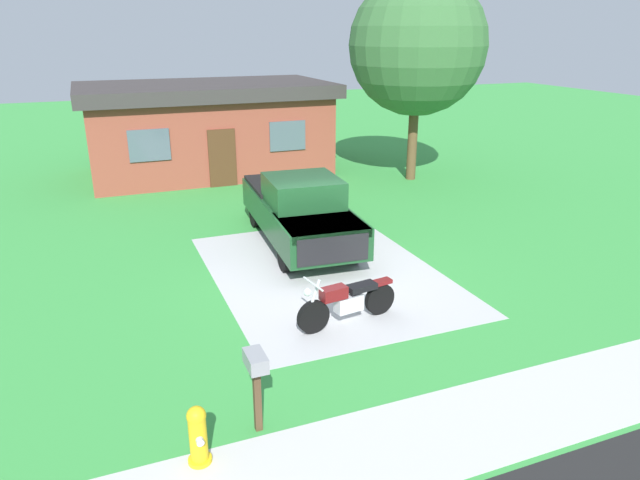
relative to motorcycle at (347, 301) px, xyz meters
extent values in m
plane|color=green|center=(0.55, 2.46, -0.47)|extent=(80.00, 80.00, 0.00)
cube|color=#B7B7B7|center=(0.55, 2.46, -0.47)|extent=(5.12, 7.03, 0.01)
cube|color=beige|center=(0.55, -3.54, -0.47)|extent=(36.00, 1.80, 0.01)
cylinder|color=black|center=(-0.75, -0.11, -0.14)|extent=(0.67, 0.22, 0.66)
cylinder|color=black|center=(0.78, 0.12, -0.14)|extent=(0.67, 0.22, 0.66)
cube|color=silver|center=(0.04, 0.01, -0.05)|extent=(0.59, 0.34, 0.32)
cube|color=maroon|center=(-0.30, -0.05, 0.25)|extent=(0.55, 0.33, 0.24)
cube|color=black|center=(0.34, 0.05, 0.23)|extent=(0.63, 0.37, 0.12)
cube|color=maroon|center=(0.78, 0.12, 0.23)|extent=(0.50, 0.27, 0.08)
cylinder|color=silver|center=(-0.75, -0.11, 0.23)|extent=(0.34, 0.11, 0.77)
cylinder|color=silver|center=(-0.75, -0.11, 0.55)|extent=(0.14, 0.70, 0.04)
sphere|color=silver|center=(-0.87, -0.13, 0.41)|extent=(0.16, 0.16, 0.16)
cylinder|color=black|center=(1.39, 2.83, -0.05)|extent=(0.36, 0.86, 0.84)
cylinder|color=black|center=(-0.24, 2.95, -0.05)|extent=(0.36, 0.86, 0.84)
cylinder|color=black|center=(1.63, 6.33, -0.05)|extent=(0.36, 0.86, 0.84)
cylinder|color=black|center=(0.00, 6.44, -0.05)|extent=(0.36, 0.86, 0.84)
cube|color=#194723|center=(0.70, 4.69, 0.33)|extent=(2.38, 5.73, 0.80)
cube|color=#194723|center=(0.57, 2.84, 0.63)|extent=(2.03, 2.03, 0.20)
cube|color=#194723|center=(0.67, 4.29, 1.08)|extent=(1.93, 2.02, 0.70)
cube|color=#3F4C56|center=(0.62, 3.49, 0.98)|extent=(1.71, 0.28, 0.60)
cube|color=black|center=(0.81, 6.23, 0.58)|extent=(2.06, 2.53, 0.50)
cube|color=black|center=(0.51, 1.91, 0.33)|extent=(1.70, 0.22, 0.64)
cylinder|color=yellow|center=(-3.44, -2.84, -0.12)|extent=(0.24, 0.24, 0.70)
sphere|color=yellow|center=(-3.44, -2.84, 0.27)|extent=(0.26, 0.26, 0.26)
cylinder|color=silver|center=(-3.44, -2.70, -0.02)|extent=(0.10, 0.12, 0.10)
cylinder|color=silver|center=(-3.44, -2.98, -0.02)|extent=(0.10, 0.12, 0.10)
cylinder|color=yellow|center=(-3.44, -2.84, -0.44)|extent=(0.32, 0.32, 0.06)
cube|color=#4C3823|center=(-2.52, -2.48, 0.08)|extent=(0.10, 0.10, 1.10)
cube|color=gray|center=(-2.52, -2.48, 0.68)|extent=(0.26, 0.48, 0.22)
cylinder|color=brown|center=(7.11, 9.75, 1.12)|extent=(0.36, 0.36, 3.18)
sphere|color=#366635|center=(7.11, 9.75, 4.45)|extent=(4.99, 4.99, 4.99)
cube|color=brown|center=(0.13, 13.87, 1.03)|extent=(9.00, 5.00, 3.00)
cube|color=#383333|center=(0.13, 13.87, 2.78)|extent=(9.60, 5.60, 0.50)
cube|color=#4C2D19|center=(0.13, 11.34, 0.58)|extent=(1.00, 0.08, 2.10)
cube|color=#4C5966|center=(-2.39, 11.34, 1.23)|extent=(1.40, 0.06, 1.10)
cube|color=#4C5966|center=(2.65, 11.34, 1.23)|extent=(1.40, 0.06, 1.10)
camera|label=1|loc=(-4.27, -9.27, 5.01)|focal=32.45mm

